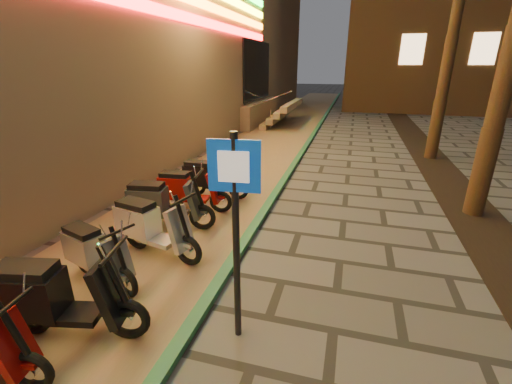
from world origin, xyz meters
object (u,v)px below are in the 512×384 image
(scooter_7, at_px, (94,253))
(scooter_9, at_px, (161,203))
(scooter_11, at_px, (208,177))
(pedestrian_sign, at_px, (235,214))
(scooter_8, at_px, (149,226))
(scooter_6, at_px, (53,297))
(scooter_10, at_px, (186,189))

(scooter_7, height_order, scooter_9, scooter_9)
(scooter_7, bearing_deg, scooter_11, 104.22)
(pedestrian_sign, height_order, scooter_8, pedestrian_sign)
(scooter_8, bearing_deg, pedestrian_sign, -22.48)
(scooter_9, height_order, scooter_11, scooter_9)
(scooter_7, relative_size, scooter_8, 0.87)
(scooter_7, xyz_separation_m, scooter_9, (0.04, 1.90, 0.07))
(scooter_9, xyz_separation_m, scooter_11, (0.20, 1.89, -0.03))
(scooter_8, bearing_deg, scooter_6, -78.15)
(pedestrian_sign, distance_m, scooter_9, 3.57)
(scooter_8, bearing_deg, scooter_9, 121.06)
(scooter_6, distance_m, scooter_9, 3.01)
(scooter_10, bearing_deg, scooter_8, -88.88)
(scooter_8, distance_m, scooter_11, 2.85)
(pedestrian_sign, bearing_deg, scooter_6, -170.38)
(pedestrian_sign, bearing_deg, scooter_7, 162.20)
(scooter_11, bearing_deg, scooter_9, -97.45)
(scooter_7, xyz_separation_m, scooter_11, (0.25, 3.79, 0.04))
(scooter_7, bearing_deg, scooter_10, 105.42)
(pedestrian_sign, relative_size, scooter_9, 1.43)
(scooter_8, relative_size, scooter_10, 1.04)
(scooter_6, bearing_deg, scooter_11, 79.03)
(scooter_8, height_order, scooter_11, scooter_8)
(scooter_6, bearing_deg, scooter_9, 83.77)
(pedestrian_sign, xyz_separation_m, scooter_10, (-2.33, 3.34, -1.13))
(scooter_6, bearing_deg, scooter_8, 77.41)
(scooter_8, xyz_separation_m, scooter_11, (-0.12, 2.85, -0.02))
(scooter_9, relative_size, scooter_11, 1.07)
(pedestrian_sign, relative_size, scooter_11, 1.53)
(scooter_6, xyz_separation_m, scooter_7, (-0.36, 1.10, -0.09))
(scooter_7, height_order, scooter_8, scooter_8)
(scooter_6, xyz_separation_m, scooter_8, (0.01, 2.04, -0.02))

